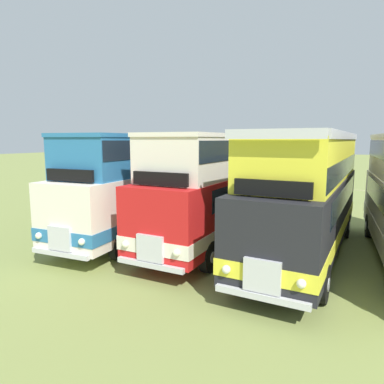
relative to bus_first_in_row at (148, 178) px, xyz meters
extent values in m
cube|color=silver|center=(0.00, -0.12, -0.78)|extent=(2.94, 11.24, 2.30)
cube|color=teal|center=(0.00, -0.12, -1.38)|extent=(2.98, 11.28, 0.44)
cube|color=#19232D|center=(-0.01, 0.28, -0.18)|extent=(2.87, 8.85, 0.76)
cube|color=#19232D|center=(0.22, -5.63, -0.13)|extent=(2.20, 0.19, 0.90)
cube|color=silver|center=(0.23, -5.74, -1.38)|extent=(0.90, 0.16, 0.80)
cube|color=silver|center=(0.23, -5.77, -1.88)|extent=(2.30, 0.23, 0.16)
sphere|color=#EAEACC|center=(1.13, -5.72, -1.38)|extent=(0.22, 0.22, 0.22)
sphere|color=#EAEACC|center=(-0.67, -5.79, -1.38)|extent=(0.22, 0.22, 0.22)
cube|color=teal|center=(-0.01, 0.13, 1.12)|extent=(2.80, 10.34, 1.50)
cube|color=teal|center=(-0.01, 0.13, 1.94)|extent=(2.87, 10.44, 0.14)
cube|color=#19232D|center=(-0.01, 0.13, 1.42)|extent=(2.84, 10.24, 0.68)
cube|color=black|center=(0.20, -5.14, 0.62)|extent=(1.90, 0.19, 0.40)
cylinder|color=black|center=(1.31, -4.05, -1.96)|extent=(0.32, 1.05, 1.04)
cylinder|color=silver|center=(1.46, -4.04, -1.96)|extent=(0.03, 0.36, 0.36)
cylinder|color=black|center=(-0.99, -4.14, -1.96)|extent=(0.32, 1.05, 1.04)
cylinder|color=silver|center=(-1.14, -4.15, -1.96)|extent=(0.03, 0.36, 0.36)
cylinder|color=black|center=(1.01, 3.70, -1.96)|extent=(0.32, 1.05, 1.04)
cylinder|color=silver|center=(1.15, 3.70, -1.96)|extent=(0.03, 0.36, 0.36)
cylinder|color=black|center=(-1.29, 3.61, -1.96)|extent=(0.32, 1.05, 1.04)
cylinder|color=silver|center=(-1.44, 3.60, -1.96)|extent=(0.03, 0.36, 0.36)
cube|color=red|center=(3.60, -0.08, -0.78)|extent=(2.86, 10.57, 2.30)
cube|color=silver|center=(3.60, -0.08, -1.38)|extent=(2.91, 10.62, 0.44)
cube|color=#19232D|center=(3.62, 0.32, -0.18)|extent=(2.81, 8.18, 0.76)
cube|color=#19232D|center=(3.42, -5.26, -0.13)|extent=(2.20, 0.18, 0.90)
cube|color=silver|center=(3.42, -5.37, -1.38)|extent=(0.90, 0.15, 0.80)
cube|color=silver|center=(3.42, -5.40, -1.88)|extent=(2.30, 0.22, 0.16)
sphere|color=#EAEACC|center=(4.32, -5.41, -1.38)|extent=(0.22, 0.22, 0.22)
sphere|color=#EAEACC|center=(2.52, -5.35, -1.38)|extent=(0.22, 0.22, 0.22)
cube|color=silver|center=(3.61, 0.17, 1.12)|extent=(2.73, 9.67, 1.50)
cube|color=silver|center=(3.61, 0.17, 1.94)|extent=(2.80, 9.77, 0.14)
cube|color=#19232D|center=(3.61, 0.17, 1.42)|extent=(2.77, 9.57, 0.68)
cube|color=black|center=(3.44, -4.77, 0.62)|extent=(1.90, 0.19, 0.40)
cylinder|color=black|center=(4.63, -3.76, -1.96)|extent=(0.32, 1.05, 1.04)
cylinder|color=silver|center=(4.78, -3.77, -1.96)|extent=(0.03, 0.36, 0.36)
cylinder|color=black|center=(2.33, -3.68, -1.96)|extent=(0.32, 1.05, 1.04)
cylinder|color=silver|center=(2.18, -3.68, -1.96)|extent=(0.03, 0.36, 0.36)
cylinder|color=black|center=(4.87, 3.32, -1.96)|extent=(0.32, 1.05, 1.04)
cylinder|color=silver|center=(5.02, 3.32, -1.96)|extent=(0.03, 0.36, 0.36)
cylinder|color=black|center=(2.58, 3.41, -1.96)|extent=(0.32, 1.05, 1.04)
cylinder|color=silver|center=(2.43, 3.41, -1.96)|extent=(0.03, 0.36, 0.36)
cube|color=black|center=(7.20, -0.78, -0.78)|extent=(3.07, 10.55, 2.30)
cube|color=yellow|center=(7.20, -0.78, -1.38)|extent=(3.11, 10.59, 0.44)
cube|color=#19232D|center=(7.23, -0.39, -0.18)|extent=(2.97, 8.15, 0.76)
cube|color=#19232D|center=(6.92, -5.93, -0.13)|extent=(2.20, 0.22, 0.90)
cube|color=silver|center=(6.91, -6.04, -1.38)|extent=(0.91, 0.17, 0.80)
cube|color=silver|center=(6.91, -6.07, -1.88)|extent=(2.30, 0.27, 0.16)
sphere|color=#EAEACC|center=(7.81, -6.10, -1.38)|extent=(0.22, 0.22, 0.22)
sphere|color=#EAEACC|center=(6.01, -6.00, -1.38)|extent=(0.22, 0.22, 0.22)
cube|color=yellow|center=(7.22, -0.54, 1.12)|extent=(2.92, 9.64, 1.50)
cube|color=silver|center=(6.94, -5.49, 1.92)|extent=(2.40, 0.23, 0.24)
cube|color=silver|center=(7.45, 3.72, 1.92)|extent=(2.40, 0.23, 0.24)
cube|color=silver|center=(8.42, -0.60, 1.92)|extent=(0.63, 9.51, 0.24)
cube|color=silver|center=(6.02, -0.47, 1.92)|extent=(0.63, 9.51, 0.24)
cube|color=#19232D|center=(7.22, -0.54, 0.82)|extent=(2.96, 9.54, 0.64)
cube|color=black|center=(6.95, -5.44, 0.62)|extent=(1.90, 0.22, 0.40)
cylinder|color=black|center=(8.15, -4.45, -1.96)|extent=(0.34, 1.05, 1.04)
cylinder|color=silver|center=(8.30, -4.46, -1.96)|extent=(0.04, 0.36, 0.36)
cylinder|color=black|center=(5.86, -4.33, -1.96)|extent=(0.34, 1.05, 1.04)
cylinder|color=silver|center=(5.71, -4.32, -1.96)|extent=(0.04, 0.36, 0.36)
cylinder|color=black|center=(8.54, 2.56, -1.96)|extent=(0.34, 1.05, 1.04)
cylinder|color=silver|center=(8.69, 2.55, -1.96)|extent=(0.04, 0.36, 0.36)
cylinder|color=black|center=(6.24, 2.69, -1.96)|extent=(0.34, 1.05, 1.04)
cylinder|color=silver|center=(6.09, 2.69, -1.96)|extent=(0.04, 0.36, 0.36)
cylinder|color=black|center=(9.47, 3.00, -1.96)|extent=(0.34, 1.05, 1.04)
cylinder|color=silver|center=(9.32, 3.00, -1.96)|extent=(0.04, 0.36, 0.36)
cylinder|color=#8C704C|center=(-3.00, 11.66, -1.95)|extent=(0.08, 0.08, 1.05)
cylinder|color=#8C704C|center=(6.20, 11.66, -1.95)|extent=(0.08, 0.08, 1.05)
camera|label=1|loc=(8.71, -13.71, 1.78)|focal=32.35mm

